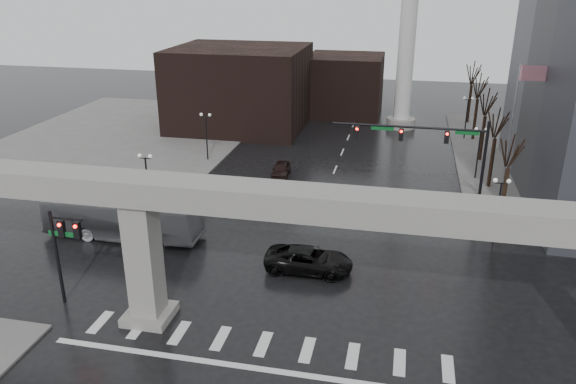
# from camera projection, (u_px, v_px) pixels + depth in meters

# --- Properties ---
(ground) EXTENTS (160.00, 160.00, 0.00)m
(ground) POSITION_uv_depth(u_px,v_px,m) (268.00, 333.00, 31.00)
(ground) COLOR black
(ground) RESTS_ON ground
(sidewalk_nw) EXTENTS (28.00, 36.00, 0.15)m
(sidewalk_nw) POSITION_uv_depth(u_px,v_px,m) (133.00, 133.00, 68.77)
(sidewalk_nw) COLOR slate
(sidewalk_nw) RESTS_ON ground
(elevated_guideway) EXTENTS (48.00, 2.60, 8.70)m
(elevated_guideway) POSITION_uv_depth(u_px,v_px,m) (290.00, 222.00, 28.22)
(elevated_guideway) COLOR gray
(elevated_guideway) RESTS_ON ground
(building_far_left) EXTENTS (16.00, 14.00, 10.00)m
(building_far_left) POSITION_uv_depth(u_px,v_px,m) (240.00, 88.00, 70.08)
(building_far_left) COLOR black
(building_far_left) RESTS_ON ground
(building_far_mid) EXTENTS (10.00, 10.00, 8.00)m
(building_far_mid) POSITION_uv_depth(u_px,v_px,m) (345.00, 85.00, 77.20)
(building_far_mid) COLOR black
(building_far_mid) RESTS_ON ground
(smokestack) EXTENTS (3.60, 3.60, 30.00)m
(smokestack) POSITION_uv_depth(u_px,v_px,m) (409.00, 18.00, 66.75)
(smokestack) COLOR silver
(smokestack) RESTS_ON ground
(signal_mast_arm) EXTENTS (12.12, 0.43, 8.00)m
(signal_mast_arm) POSITION_uv_depth(u_px,v_px,m) (435.00, 145.00, 44.20)
(signal_mast_arm) COLOR black
(signal_mast_arm) RESTS_ON ground
(signal_left_pole) EXTENTS (2.30, 0.30, 6.00)m
(signal_left_pole) POSITION_uv_depth(u_px,v_px,m) (63.00, 242.00, 32.34)
(signal_left_pole) COLOR black
(signal_left_pole) RESTS_ON ground
(flagpole_assembly) EXTENTS (2.06, 0.12, 12.00)m
(flagpole_assembly) POSITION_uv_depth(u_px,v_px,m) (516.00, 119.00, 45.26)
(flagpole_assembly) COLOR silver
(flagpole_assembly) RESTS_ON ground
(lamp_right_0) EXTENTS (1.22, 0.32, 5.11)m
(lamp_right_0) POSITION_uv_depth(u_px,v_px,m) (499.00, 200.00, 39.82)
(lamp_right_0) COLOR black
(lamp_right_0) RESTS_ON ground
(lamp_right_1) EXTENTS (1.22, 0.32, 5.11)m
(lamp_right_1) POSITION_uv_depth(u_px,v_px,m) (479.00, 145.00, 52.55)
(lamp_right_1) COLOR black
(lamp_right_1) RESTS_ON ground
(lamp_right_2) EXTENTS (1.22, 0.32, 5.11)m
(lamp_right_2) POSITION_uv_depth(u_px,v_px,m) (467.00, 111.00, 65.28)
(lamp_right_2) COLOR black
(lamp_right_2) RESTS_ON ground
(lamp_left_0) EXTENTS (1.22, 0.32, 5.11)m
(lamp_left_0) POSITION_uv_depth(u_px,v_px,m) (147.00, 173.00, 45.08)
(lamp_left_0) COLOR black
(lamp_left_0) RESTS_ON ground
(lamp_left_1) EXTENTS (1.22, 0.32, 5.11)m
(lamp_left_1) POSITION_uv_depth(u_px,v_px,m) (206.00, 129.00, 57.81)
(lamp_left_1) COLOR black
(lamp_left_1) RESTS_ON ground
(lamp_left_2) EXTENTS (1.22, 0.32, 5.11)m
(lamp_left_2) POSITION_uv_depth(u_px,v_px,m) (244.00, 100.00, 70.54)
(lamp_left_2) COLOR black
(lamp_left_2) RESTS_ON ground
(tree_right_0) EXTENTS (1.09, 1.58, 7.50)m
(tree_right_0) POSITION_uv_depth(u_px,v_px,m) (505.00, 190.00, 43.53)
(tree_right_0) COLOR black
(tree_right_0) RESTS_ON ground
(tree_right_1) EXTENTS (1.09, 1.61, 7.67)m
(tree_right_1) POSITION_uv_depth(u_px,v_px,m) (493.00, 158.00, 50.78)
(tree_right_1) COLOR black
(tree_right_1) RESTS_ON ground
(tree_right_2) EXTENTS (1.10, 1.63, 7.85)m
(tree_right_2) POSITION_uv_depth(u_px,v_px,m) (483.00, 134.00, 58.03)
(tree_right_2) COLOR black
(tree_right_2) RESTS_ON ground
(tree_right_3) EXTENTS (1.11, 1.66, 8.02)m
(tree_right_3) POSITION_uv_depth(u_px,v_px,m) (476.00, 115.00, 65.28)
(tree_right_3) COLOR black
(tree_right_3) RESTS_ON ground
(tree_right_4) EXTENTS (1.12, 1.69, 8.19)m
(tree_right_4) POSITION_uv_depth(u_px,v_px,m) (470.00, 100.00, 72.53)
(tree_right_4) COLOR black
(tree_right_4) RESTS_ON ground
(pickup_truck) EXTENTS (5.82, 2.69, 1.62)m
(pickup_truck) POSITION_uv_depth(u_px,v_px,m) (309.00, 260.00, 37.15)
(pickup_truck) COLOR black
(pickup_truck) RESTS_ON ground
(city_bus) EXTENTS (11.93, 2.95, 3.31)m
(city_bus) POSITION_uv_depth(u_px,v_px,m) (122.00, 217.00, 41.63)
(city_bus) COLOR #949398
(city_bus) RESTS_ON ground
(far_car) EXTENTS (1.92, 4.07, 1.34)m
(far_car) POSITION_uv_depth(u_px,v_px,m) (281.00, 170.00, 54.43)
(far_car) COLOR black
(far_car) RESTS_ON ground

